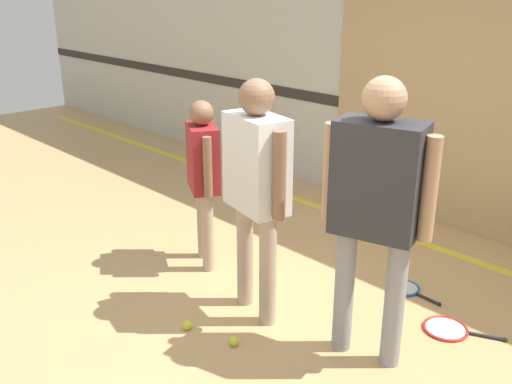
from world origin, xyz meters
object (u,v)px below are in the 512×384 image
person_instructor (256,176)px  tennis_ball_stray_left (268,258)px  person_student_left (203,166)px  racket_second_spare (448,329)px  tennis_ball_near_instructor (234,341)px  tennis_ball_stray_right (187,325)px  person_student_right (377,194)px  racket_spare_on_floor (405,289)px  tennis_ball_by_spare_racket (400,271)px

person_instructor → tennis_ball_stray_left: (-0.49, 0.62, -1.01)m
person_student_left → racket_second_spare: person_student_left is taller
racket_second_spare → tennis_ball_near_instructor: tennis_ball_near_instructor is taller
person_student_left → tennis_ball_stray_right: size_ratio=21.21×
person_instructor → racket_second_spare: (1.10, 0.79, -1.04)m
person_student_left → person_student_right: size_ratio=0.78×
person_student_left → person_student_right: 1.72m
person_student_right → tennis_ball_stray_right: person_student_right is taller
person_student_right → tennis_ball_stray_left: person_student_right is taller
person_instructor → racket_second_spare: person_instructor is taller
person_student_left → racket_spare_on_floor: (1.44, 0.82, -0.86)m
tennis_ball_stray_right → tennis_ball_near_instructor: bearing=15.9°
person_student_left → tennis_ball_near_instructor: bearing=-1.0°
person_student_right → tennis_ball_stray_right: bearing=16.6°
person_student_left → tennis_ball_near_instructor: 1.48m
racket_spare_on_floor → tennis_ball_stray_right: tennis_ball_stray_right is taller
person_instructor → tennis_ball_by_spare_racket: person_instructor is taller
person_instructor → tennis_ball_stray_right: 1.14m
person_instructor → person_student_left: 0.90m
tennis_ball_near_instructor → person_student_right: bearing=39.6°
person_instructor → racket_second_spare: 1.70m
person_student_left → tennis_ball_by_spare_racket: bearing=68.2°
person_student_right → racket_spare_on_floor: person_student_right is taller
person_student_right → racket_spare_on_floor: bearing=-89.4°
tennis_ball_near_instructor → racket_second_spare: bearing=52.6°
racket_spare_on_floor → racket_second_spare: (0.51, -0.27, 0.00)m
person_instructor → racket_spare_on_floor: 1.59m
person_instructor → racket_second_spare: size_ratio=2.98×
tennis_ball_stray_left → person_student_right: bearing=-19.4°
person_instructor → tennis_ball_near_instructor: size_ratio=25.66×
racket_second_spare → tennis_ball_by_spare_racket: bearing=121.3°
person_student_right → racket_spare_on_floor: 1.44m
person_student_right → tennis_ball_stray_left: 1.78m
person_student_left → tennis_ball_stray_left: person_student_left is taller
person_student_right → tennis_ball_by_spare_racket: person_student_right is taller
racket_spare_on_floor → tennis_ball_near_instructor: bearing=-101.8°
person_instructor → person_student_left: (-0.85, 0.23, -0.18)m
tennis_ball_stray_left → tennis_ball_by_spare_racket: bearing=34.2°
racket_spare_on_floor → tennis_ball_stray_left: 1.16m
person_student_left → racket_second_spare: 2.20m
person_instructor → tennis_ball_stray_right: (-0.17, -0.50, -1.01)m
person_instructor → tennis_ball_stray_right: size_ratio=25.66×
racket_second_spare → tennis_ball_stray_right: bearing=-159.8°
person_instructor → racket_spare_on_floor: bearing=73.5°
person_instructor → person_student_right: size_ratio=0.95×
person_instructor → tennis_ball_by_spare_racket: bearing=83.9°
tennis_ball_near_instructor → tennis_ball_stray_left: bearing=124.0°
racket_spare_on_floor → tennis_ball_by_spare_racket: (-0.17, 0.18, 0.02)m
racket_second_spare → tennis_ball_near_instructor: size_ratio=8.61×
racket_spare_on_floor → racket_second_spare: bearing=-24.1°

